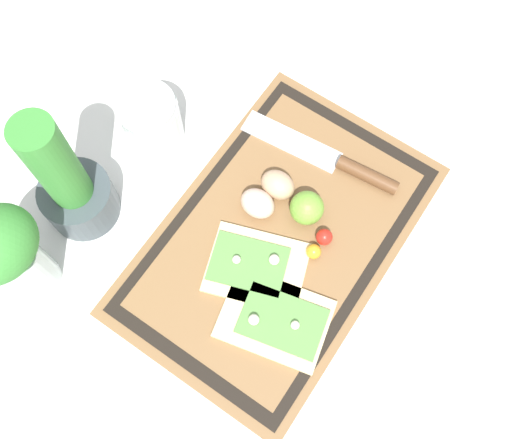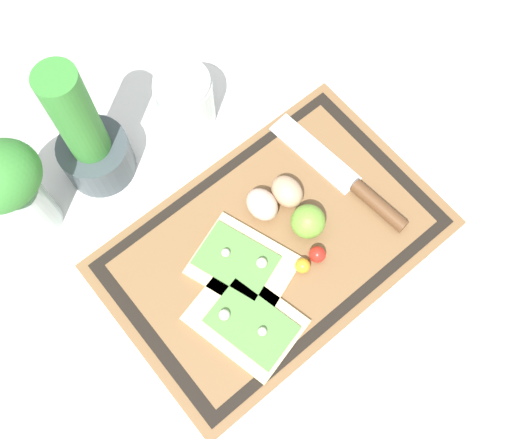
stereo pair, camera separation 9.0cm
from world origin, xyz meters
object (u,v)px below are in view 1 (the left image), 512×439
object	(u,v)px
egg_brown	(278,185)
cherry_tomato_red	(324,237)
egg_pink	(258,203)
herb_glass	(7,253)
pizza_slice_far	(254,266)
sauce_jar	(152,123)
herb_pot	(70,186)
lime	(307,208)
pizza_slice_near	(276,320)
knife	(345,165)
cherry_tomato_yellow	(314,252)

from	to	relation	value
egg_brown	cherry_tomato_red	size ratio (longest dim) A/B	2.15
egg_pink	herb_glass	bearing A→B (deg)	141.79
pizza_slice_far	sauce_jar	xyz separation A→B (m)	(0.10, 0.26, 0.02)
herb_pot	herb_glass	xyz separation A→B (m)	(-0.13, -0.01, 0.04)
herb_pot	lime	bearing A→B (deg)	-58.62
pizza_slice_near	herb_pot	distance (m)	0.35
pizza_slice_far	egg_brown	xyz separation A→B (m)	(0.12, 0.04, 0.02)
egg_pink	sauce_jar	world-z (taller)	sauce_jar
lime	herb_glass	size ratio (longest dim) A/B	0.25
knife	herb_pot	distance (m)	0.42
pizza_slice_near	lime	xyz separation A→B (m)	(0.16, 0.05, 0.02)
egg_brown	lime	distance (m)	0.06
herb_glass	lime	bearing A→B (deg)	-42.48
cherry_tomato_yellow	herb_glass	xyz separation A→B (m)	(-0.26, 0.32, 0.09)
pizza_slice_near	pizza_slice_far	size ratio (longest dim) A/B	1.01
herb_pot	cherry_tomato_red	bearing A→B (deg)	-64.78
egg_brown	herb_pot	distance (m)	0.31
knife	sauce_jar	world-z (taller)	sauce_jar
egg_brown	herb_glass	xyz separation A→B (m)	(-0.32, 0.22, 0.08)
pizza_slice_far	knife	distance (m)	0.22
egg_pink	cherry_tomato_yellow	bearing A→B (deg)	-97.16
herb_pot	pizza_slice_far	bearing A→B (deg)	-76.60
lime	sauce_jar	size ratio (longest dim) A/B	0.51
cherry_tomato_yellow	sauce_jar	distance (m)	0.33
lime	herb_glass	distance (m)	0.42
pizza_slice_far	cherry_tomato_yellow	xyz separation A→B (m)	(0.07, -0.06, 0.01)
herb_pot	knife	bearing A→B (deg)	-47.05
egg_brown	lime	size ratio (longest dim) A/B	1.05
pizza_slice_far	knife	xyz separation A→B (m)	(0.22, -0.03, 0.00)
egg_brown	egg_pink	world-z (taller)	same
knife	cherry_tomato_red	distance (m)	0.13
cherry_tomato_red	herb_glass	world-z (taller)	herb_glass
sauce_jar	egg_pink	bearing A→B (deg)	-95.05
pizza_slice_near	egg_pink	size ratio (longest dim) A/B	3.18
knife	egg_pink	world-z (taller)	egg_pink
cherry_tomato_yellow	herb_glass	distance (m)	0.42
lime	herb_pot	size ratio (longest dim) A/B	0.21
egg_pink	cherry_tomato_red	world-z (taller)	egg_pink
egg_brown	sauce_jar	size ratio (longest dim) A/B	0.53
pizza_slice_far	egg_pink	size ratio (longest dim) A/B	3.14
cherry_tomato_red	cherry_tomato_yellow	distance (m)	0.03
sauce_jar	herb_glass	distance (m)	0.30
sauce_jar	herb_glass	xyz separation A→B (m)	(-0.29, -0.00, 0.08)
pizza_slice_far	cherry_tomato_red	distance (m)	0.11
knife	pizza_slice_near	bearing A→B (deg)	-170.26
pizza_slice_far	herb_pot	bearing A→B (deg)	103.40
egg_brown	sauce_jar	xyz separation A→B (m)	(-0.02, 0.22, 0.00)
egg_pink	egg_brown	bearing A→B (deg)	-10.72
pizza_slice_near	cherry_tomato_red	xyz separation A→B (m)	(0.14, 0.01, 0.01)
pizza_slice_near	egg_pink	world-z (taller)	egg_pink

